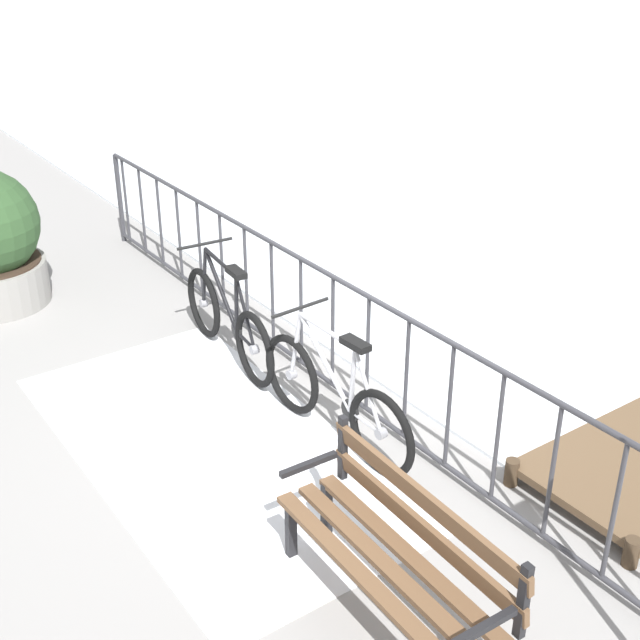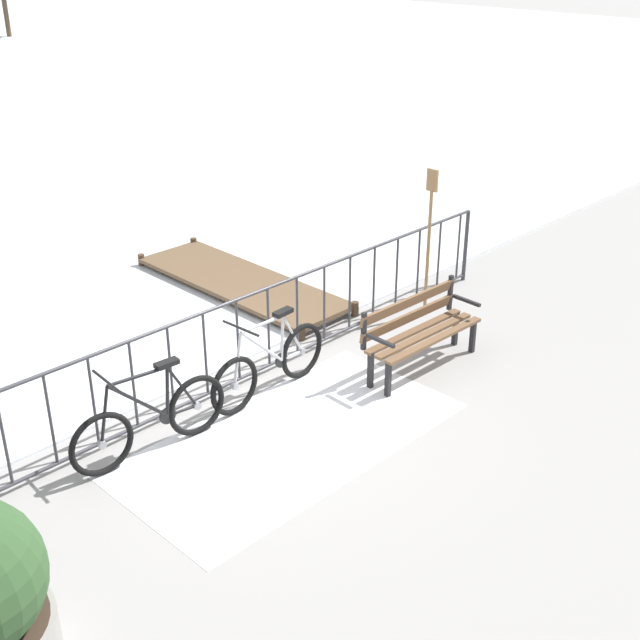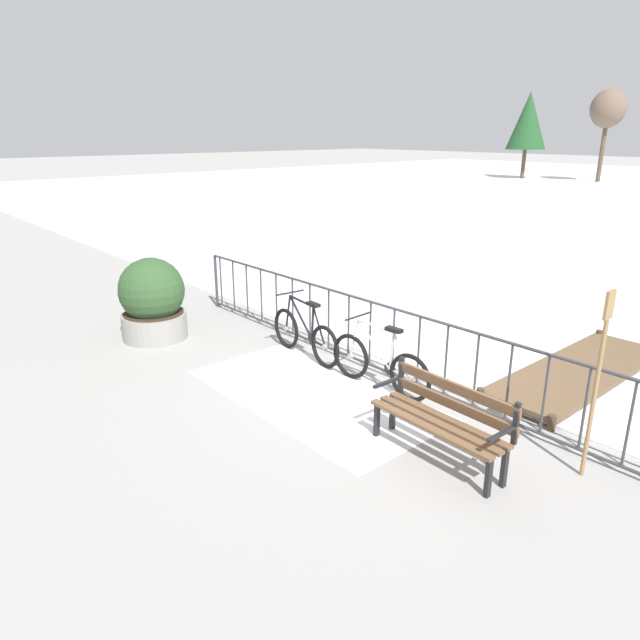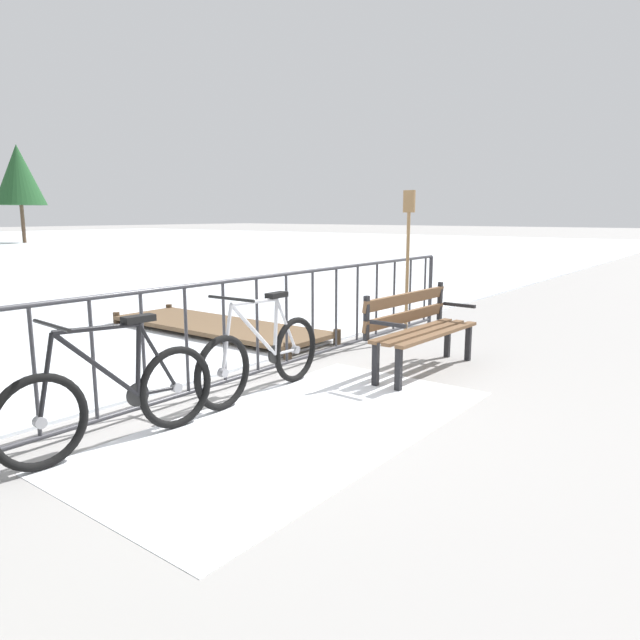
% 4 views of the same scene
% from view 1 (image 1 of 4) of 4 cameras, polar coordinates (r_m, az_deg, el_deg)
% --- Properties ---
extents(ground_plane, '(160.00, 160.00, 0.00)m').
position_cam_1_polar(ground_plane, '(6.92, 1.94, -5.69)').
color(ground_plane, gray).
extents(snow_patch, '(3.58, 1.81, 0.01)m').
position_cam_1_polar(snow_patch, '(6.47, -7.36, -8.39)').
color(snow_patch, white).
rests_on(snow_patch, ground).
extents(railing_fence, '(9.06, 0.06, 1.07)m').
position_cam_1_polar(railing_fence, '(6.63, 2.01, -1.59)').
color(railing_fence, '#38383D').
rests_on(railing_fence, ground).
extents(bicycle_near_railing, '(1.71, 0.52, 0.97)m').
position_cam_1_polar(bicycle_near_railing, '(7.45, -6.25, -0.08)').
color(bicycle_near_railing, black).
rests_on(bicycle_near_railing, ground).
extents(bicycle_second, '(1.71, 0.52, 0.97)m').
position_cam_1_polar(bicycle_second, '(6.29, 0.95, -5.28)').
color(bicycle_second, black).
rests_on(bicycle_second, ground).
extents(park_bench, '(1.61, 0.53, 0.89)m').
position_cam_1_polar(park_bench, '(4.80, 5.36, -15.01)').
color(park_bench, brown).
rests_on(park_bench, ground).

